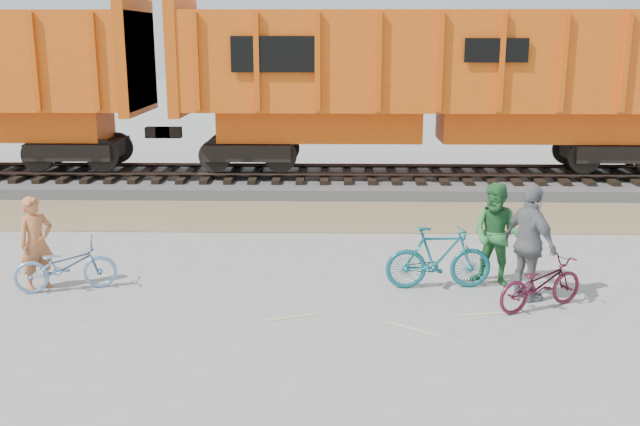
{
  "coord_description": "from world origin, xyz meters",
  "views": [
    {
      "loc": [
        -0.35,
        -10.99,
        4.19
      ],
      "look_at": [
        -0.62,
        1.5,
        1.08
      ],
      "focal_mm": 40.0,
      "sensor_mm": 36.0,
      "label": 1
    }
  ],
  "objects_px": {
    "bicycle_maroon": "(541,283)",
    "person_solo": "(36,243)",
    "bicycle_teal": "(439,258)",
    "bicycle_blue": "(65,266)",
    "person_woman": "(530,243)",
    "hopper_car_center": "(431,80)",
    "person_man": "(497,235)"
  },
  "relations": [
    {
      "from": "bicycle_blue",
      "to": "bicycle_teal",
      "type": "height_order",
      "value": "bicycle_teal"
    },
    {
      "from": "bicycle_blue",
      "to": "person_man",
      "type": "bearing_deg",
      "value": -103.73
    },
    {
      "from": "bicycle_blue",
      "to": "bicycle_maroon",
      "type": "xyz_separation_m",
      "value": [
        7.77,
        -0.67,
        -0.02
      ]
    },
    {
      "from": "bicycle_maroon",
      "to": "person_woman",
      "type": "xyz_separation_m",
      "value": [
        -0.1,
        0.4,
        0.53
      ]
    },
    {
      "from": "bicycle_maroon",
      "to": "person_woman",
      "type": "relative_size",
      "value": 0.84
    },
    {
      "from": "bicycle_blue",
      "to": "person_woman",
      "type": "bearing_deg",
      "value": -109.24
    },
    {
      "from": "bicycle_blue",
      "to": "person_man",
      "type": "distance_m",
      "value": 7.33
    },
    {
      "from": "bicycle_blue",
      "to": "person_man",
      "type": "height_order",
      "value": "person_man"
    },
    {
      "from": "bicycle_blue",
      "to": "bicycle_maroon",
      "type": "height_order",
      "value": "bicycle_blue"
    },
    {
      "from": "hopper_car_center",
      "to": "bicycle_teal",
      "type": "distance_m",
      "value": 8.82
    },
    {
      "from": "person_woman",
      "to": "bicycle_teal",
      "type": "bearing_deg",
      "value": 42.87
    },
    {
      "from": "bicycle_blue",
      "to": "person_woman",
      "type": "relative_size",
      "value": 0.87
    },
    {
      "from": "hopper_car_center",
      "to": "bicycle_blue",
      "type": "bearing_deg",
      "value": -129.59
    },
    {
      "from": "hopper_car_center",
      "to": "bicycle_maroon",
      "type": "relative_size",
      "value": 8.74
    },
    {
      "from": "person_solo",
      "to": "person_woman",
      "type": "height_order",
      "value": "person_woman"
    },
    {
      "from": "bicycle_blue",
      "to": "person_solo",
      "type": "height_order",
      "value": "person_solo"
    },
    {
      "from": "bicycle_maroon",
      "to": "person_solo",
      "type": "xyz_separation_m",
      "value": [
        -8.27,
        0.77,
        0.38
      ]
    },
    {
      "from": "person_man",
      "to": "person_woman",
      "type": "bearing_deg",
      "value": -33.33
    },
    {
      "from": "bicycle_maroon",
      "to": "person_woman",
      "type": "height_order",
      "value": "person_woman"
    },
    {
      "from": "person_solo",
      "to": "person_woman",
      "type": "xyz_separation_m",
      "value": [
        8.17,
        -0.37,
        0.16
      ]
    },
    {
      "from": "hopper_car_center",
      "to": "person_woman",
      "type": "xyz_separation_m",
      "value": [
        0.5,
        -8.94,
        -2.05
      ]
    },
    {
      "from": "bicycle_teal",
      "to": "person_woman",
      "type": "height_order",
      "value": "person_woman"
    },
    {
      "from": "bicycle_teal",
      "to": "person_solo",
      "type": "height_order",
      "value": "person_solo"
    },
    {
      "from": "bicycle_teal",
      "to": "bicycle_maroon",
      "type": "bearing_deg",
      "value": -125.77
    },
    {
      "from": "hopper_car_center",
      "to": "person_man",
      "type": "bearing_deg",
      "value": -89.13
    },
    {
      "from": "bicycle_maroon",
      "to": "person_man",
      "type": "height_order",
      "value": "person_man"
    },
    {
      "from": "person_woman",
      "to": "hopper_car_center",
      "type": "bearing_deg",
      "value": -23.37
    },
    {
      "from": "person_solo",
      "to": "bicycle_teal",
      "type": "bearing_deg",
      "value": -45.04
    },
    {
      "from": "person_man",
      "to": "person_woman",
      "type": "xyz_separation_m",
      "value": [
        0.37,
        -0.72,
        0.06
      ]
    },
    {
      "from": "bicycle_teal",
      "to": "bicycle_blue",
      "type": "bearing_deg",
      "value": 88.31
    },
    {
      "from": "hopper_car_center",
      "to": "person_woman",
      "type": "bearing_deg",
      "value": -86.81
    },
    {
      "from": "bicycle_blue",
      "to": "person_solo",
      "type": "bearing_deg",
      "value": 61.46
    }
  ]
}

